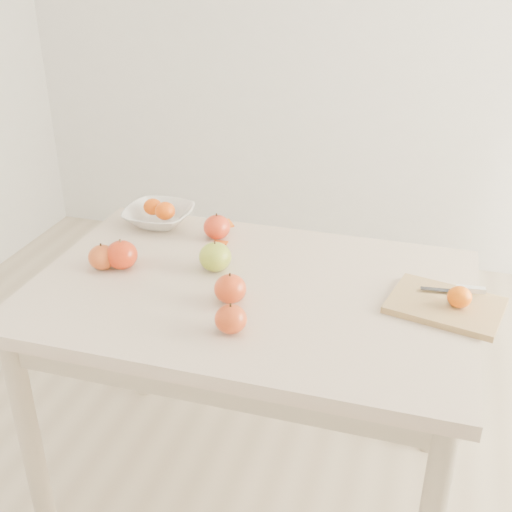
# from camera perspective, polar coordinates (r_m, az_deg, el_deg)

# --- Properties ---
(ground) EXTENTS (3.50, 3.50, 0.00)m
(ground) POSITION_cam_1_polar(r_m,az_deg,el_deg) (2.23, -0.39, -19.67)
(ground) COLOR #C6B293
(ground) RESTS_ON ground
(table) EXTENTS (1.20, 0.80, 0.75)m
(table) POSITION_cam_1_polar(r_m,az_deg,el_deg) (1.81, -0.45, -5.46)
(table) COLOR beige
(table) RESTS_ON ground
(cutting_board) EXTENTS (0.32, 0.26, 0.02)m
(cutting_board) POSITION_cam_1_polar(r_m,az_deg,el_deg) (1.73, 16.49, -4.23)
(cutting_board) COLOR #A98554
(cutting_board) RESTS_ON table
(board_tangerine) EXTENTS (0.06, 0.06, 0.05)m
(board_tangerine) POSITION_cam_1_polar(r_m,az_deg,el_deg) (1.70, 17.64, -3.49)
(board_tangerine) COLOR #E05707
(board_tangerine) RESTS_ON cutting_board
(fruit_bowl) EXTENTS (0.22, 0.22, 0.05)m
(fruit_bowl) POSITION_cam_1_polar(r_m,az_deg,el_deg) (2.14, -8.62, 3.54)
(fruit_bowl) COLOR white
(fruit_bowl) RESTS_ON table
(bowl_tangerine_near) EXTENTS (0.06, 0.06, 0.05)m
(bowl_tangerine_near) POSITION_cam_1_polar(r_m,az_deg,el_deg) (2.15, -9.16, 4.35)
(bowl_tangerine_near) COLOR #DB4507
(bowl_tangerine_near) RESTS_ON fruit_bowl
(bowl_tangerine_far) EXTENTS (0.07, 0.07, 0.06)m
(bowl_tangerine_far) POSITION_cam_1_polar(r_m,az_deg,el_deg) (2.11, -8.09, 4.00)
(bowl_tangerine_far) COLOR #E53B08
(bowl_tangerine_far) RESTS_ON fruit_bowl
(orange_peel_a) EXTENTS (0.07, 0.07, 0.01)m
(orange_peel_a) POSITION_cam_1_polar(r_m,az_deg,el_deg) (2.11, -2.91, 2.71)
(orange_peel_a) COLOR #E05E0F
(orange_peel_a) RESTS_ON table
(orange_peel_b) EXTENTS (0.05, 0.04, 0.01)m
(orange_peel_b) POSITION_cam_1_polar(r_m,az_deg,el_deg) (1.99, -3.20, 1.12)
(orange_peel_b) COLOR #DA590F
(orange_peel_b) RESTS_ON table
(paring_knife) EXTENTS (0.17, 0.05, 0.01)m
(paring_knife) POSITION_cam_1_polar(r_m,az_deg,el_deg) (1.78, 18.11, -2.83)
(paring_knife) COLOR white
(paring_knife) RESTS_ON cutting_board
(apple_green) EXTENTS (0.09, 0.09, 0.08)m
(apple_green) POSITION_cam_1_polar(r_m,az_deg,el_deg) (1.82, -3.65, -0.07)
(apple_green) COLOR olive
(apple_green) RESTS_ON table
(apple_red_e) EXTENTS (0.09, 0.09, 0.08)m
(apple_red_e) POSITION_cam_1_polar(r_m,az_deg,el_deg) (1.67, -2.31, -2.93)
(apple_red_e) COLOR #9C1C07
(apple_red_e) RESTS_ON table
(apple_red_c) EXTENTS (0.08, 0.08, 0.07)m
(apple_red_c) POSITION_cam_1_polar(r_m,az_deg,el_deg) (1.55, -2.26, -5.62)
(apple_red_c) COLOR #9D1507
(apple_red_c) RESTS_ON table
(apple_red_d) EXTENTS (0.08, 0.08, 0.07)m
(apple_red_d) POSITION_cam_1_polar(r_m,az_deg,el_deg) (1.88, -13.52, -0.10)
(apple_red_d) COLOR maroon
(apple_red_d) RESTS_ON table
(apple_red_a) EXTENTS (0.09, 0.09, 0.08)m
(apple_red_a) POSITION_cam_1_polar(r_m,az_deg,el_deg) (2.01, -3.50, 2.59)
(apple_red_a) COLOR #A00B0F
(apple_red_a) RESTS_ON table
(apple_red_b) EXTENTS (0.09, 0.09, 0.08)m
(apple_red_b) POSITION_cam_1_polar(r_m,az_deg,el_deg) (1.87, -11.86, 0.10)
(apple_red_b) COLOR #940705
(apple_red_b) RESTS_ON table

